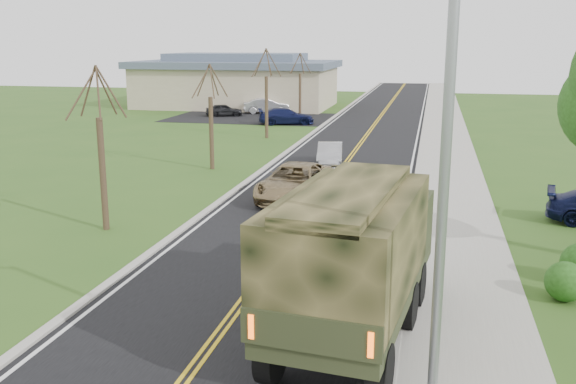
% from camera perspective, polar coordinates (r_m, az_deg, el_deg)
% --- Properties ---
extents(road, '(8.00, 120.00, 0.01)m').
position_cam_1_polar(road, '(51.75, 7.35, 5.50)').
color(road, black).
rests_on(road, ground).
extents(curb_right, '(0.30, 120.00, 0.12)m').
position_cam_1_polar(curb_right, '(51.53, 11.97, 5.35)').
color(curb_right, '#9E998E').
rests_on(curb_right, ground).
extents(sidewalk_right, '(3.20, 120.00, 0.10)m').
position_cam_1_polar(sidewalk_right, '(51.54, 13.92, 5.24)').
color(sidewalk_right, '#9E998E').
rests_on(sidewalk_right, ground).
extents(curb_left, '(0.30, 120.00, 0.10)m').
position_cam_1_polar(curb_left, '(52.29, 2.80, 5.72)').
color(curb_left, '#9E998E').
rests_on(curb_left, ground).
extents(street_light, '(1.65, 0.22, 8.00)m').
position_cam_1_polar(street_light, '(10.85, 13.12, -0.17)').
color(street_light, gray).
rests_on(street_light, ground).
extents(bare_tree_a, '(1.93, 2.26, 6.08)m').
position_cam_1_polar(bare_tree_a, '(24.51, -16.22, 2.71)').
color(bare_tree_a, '#38281C').
rests_on(bare_tree_a, ground).
extents(bare_tree_b, '(1.83, 2.14, 5.73)m').
position_cam_1_polar(bare_tree_b, '(35.38, -6.85, 5.99)').
color(bare_tree_b, '#38281C').
rests_on(bare_tree_b, ground).
extents(bare_tree_c, '(2.04, 2.39, 6.42)m').
position_cam_1_polar(bare_tree_c, '(46.76, -1.93, 8.20)').
color(bare_tree_c, '#38281C').
rests_on(bare_tree_c, ground).
extents(bare_tree_d, '(1.88, 2.20, 5.91)m').
position_cam_1_polar(bare_tree_d, '(58.43, 1.08, 8.99)').
color(bare_tree_d, '#38281C').
rests_on(bare_tree_d, ground).
extents(commercial_building, '(25.50, 21.50, 5.65)m').
position_cam_1_polar(commercial_building, '(70.31, -4.54, 9.78)').
color(commercial_building, tan).
rests_on(commercial_building, ground).
extents(military_truck, '(3.48, 7.89, 3.82)m').
position_cam_1_polar(military_truck, '(14.99, 6.02, -5.10)').
color(military_truck, black).
rests_on(military_truck, ground).
extents(suv_champagne, '(2.86, 5.75, 1.57)m').
position_cam_1_polar(suv_champagne, '(28.52, 0.62, 0.89)').
color(suv_champagne, '#8C754F').
rests_on(suv_champagne, ground).
extents(sedan_silver, '(1.87, 4.06, 1.29)m').
position_cam_1_polar(sedan_silver, '(36.40, 3.74, 3.35)').
color(sedan_silver, '#9D9EA2').
rests_on(sedan_silver, ground).
extents(lot_car_dark, '(3.71, 2.63, 1.17)m').
position_cam_1_polar(lot_car_dark, '(61.10, -5.71, 7.26)').
color(lot_car_dark, black).
rests_on(lot_car_dark, ground).
extents(lot_car_silver, '(4.78, 2.88, 1.49)m').
position_cam_1_polar(lot_car_silver, '(63.40, -1.92, 7.68)').
color(lot_car_silver, '#BABAC0').
rests_on(lot_car_silver, ground).
extents(lot_car_navy, '(5.07, 3.27, 1.37)m').
position_cam_1_polar(lot_car_navy, '(54.79, -0.16, 6.74)').
color(lot_car_navy, '#10153C').
rests_on(lot_car_navy, ground).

